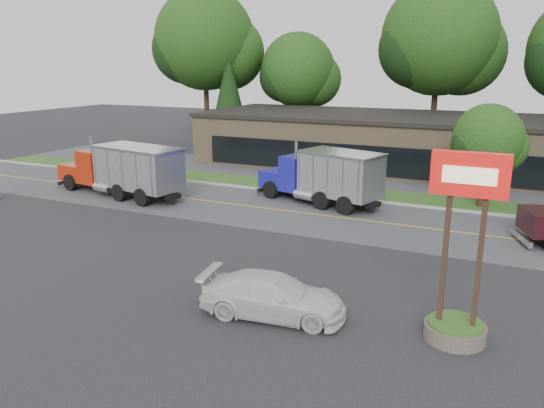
% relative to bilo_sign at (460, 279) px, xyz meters
% --- Properties ---
extents(ground, '(140.00, 140.00, 0.00)m').
position_rel_bilo_sign_xyz_m(ground, '(-10.50, 2.50, -2.02)').
color(ground, '#35353B').
rests_on(ground, ground).
extents(road, '(60.00, 8.00, 0.02)m').
position_rel_bilo_sign_xyz_m(road, '(-10.50, 11.50, -2.02)').
color(road, '#57575C').
rests_on(road, ground).
extents(center_line, '(60.00, 0.12, 0.01)m').
position_rel_bilo_sign_xyz_m(center_line, '(-10.50, 11.50, -2.02)').
color(center_line, gold).
rests_on(center_line, ground).
extents(curb, '(60.00, 0.30, 0.12)m').
position_rel_bilo_sign_xyz_m(curb, '(-10.50, 15.70, -2.02)').
color(curb, '#9E9E99').
rests_on(curb, ground).
extents(grass_verge, '(60.00, 3.40, 0.03)m').
position_rel_bilo_sign_xyz_m(grass_verge, '(-10.50, 17.50, -2.02)').
color(grass_verge, '#2B4E1A').
rests_on(grass_verge, ground).
extents(far_parking, '(60.00, 7.00, 0.02)m').
position_rel_bilo_sign_xyz_m(far_parking, '(-10.50, 22.50, -2.02)').
color(far_parking, '#57575C').
rests_on(far_parking, ground).
extents(strip_mall, '(32.00, 12.00, 4.00)m').
position_rel_bilo_sign_xyz_m(strip_mall, '(-8.50, 28.50, -0.02)').
color(strip_mall, '#8D7656').
rests_on(strip_mall, ground).
extents(bilo_sign, '(2.20, 1.90, 5.95)m').
position_rel_bilo_sign_xyz_m(bilo_sign, '(0.00, 0.00, 0.00)').
color(bilo_sign, '#6B6054').
rests_on(bilo_sign, ground).
extents(tree_far_a, '(11.39, 10.72, 16.25)m').
position_rel_bilo_sign_xyz_m(tree_far_a, '(-30.33, 34.64, 8.35)').
color(tree_far_a, '#382619').
rests_on(tree_far_a, ground).
extents(tree_far_b, '(8.13, 7.65, 11.60)m').
position_rel_bilo_sign_xyz_m(tree_far_b, '(-20.38, 36.60, 5.38)').
color(tree_far_b, '#382619').
rests_on(tree_far_b, ground).
extents(tree_far_c, '(11.20, 10.55, 15.98)m').
position_rel_bilo_sign_xyz_m(tree_far_c, '(-6.33, 36.63, 8.18)').
color(tree_far_c, '#382619').
rests_on(tree_far_c, ground).
extents(evergreen_left, '(4.24, 4.24, 9.64)m').
position_rel_bilo_sign_xyz_m(evergreen_left, '(-26.50, 32.50, 3.28)').
color(evergreen_left, '#382619').
rests_on(evergreen_left, ground).
extents(tree_verge, '(4.34, 4.08, 6.19)m').
position_rel_bilo_sign_xyz_m(tree_verge, '(-0.43, 17.55, 1.91)').
color(tree_verge, '#382619').
rests_on(tree_verge, ground).
extents(dump_truck_red, '(10.34, 4.19, 3.36)m').
position_rel_bilo_sign_xyz_m(dump_truck_red, '(-21.80, 10.38, -0.21)').
color(dump_truck_red, black).
rests_on(dump_truck_red, ground).
extents(dump_truck_blue, '(8.46, 4.74, 3.36)m').
position_rel_bilo_sign_xyz_m(dump_truck_blue, '(-9.30, 13.93, -0.22)').
color(dump_truck_blue, black).
rests_on(dump_truck_blue, ground).
extents(rally_car, '(5.28, 2.77, 1.46)m').
position_rel_bilo_sign_xyz_m(rally_car, '(-5.87, -0.95, -1.29)').
color(rally_car, silver).
rests_on(rally_car, ground).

